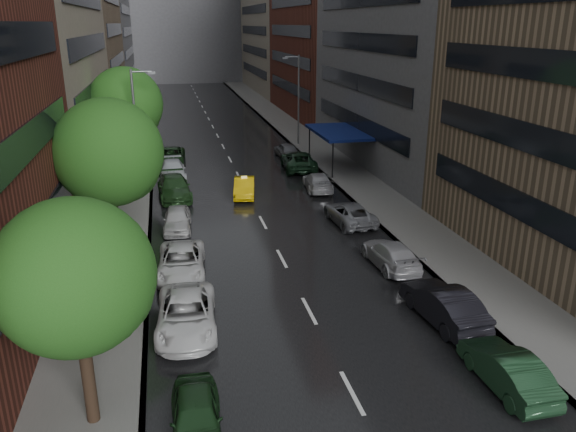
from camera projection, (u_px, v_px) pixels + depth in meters
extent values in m
cube|color=black|center=(219.00, 139.00, 62.00)|extent=(14.00, 140.00, 0.01)
cube|color=gray|center=(135.00, 142.00, 60.15)|extent=(4.00, 140.00, 0.15)
cube|color=gray|center=(298.00, 135.00, 63.79)|extent=(4.00, 140.00, 0.15)
cube|color=#937A5B|center=(81.00, 33.00, 68.30)|extent=(8.00, 28.00, 22.00)
cube|color=slate|center=(405.00, 25.00, 48.18)|extent=(8.00, 28.00, 24.00)
cube|color=gray|center=(275.00, 12.00, 101.08)|extent=(8.00, 32.00, 28.00)
cube|color=slate|center=(184.00, 4.00, 119.56)|extent=(40.00, 14.00, 32.00)
cylinder|color=#382619|center=(87.00, 368.00, 17.36)|extent=(0.40, 0.40, 4.15)
sphere|color=#1E5116|center=(75.00, 277.00, 16.35)|extent=(4.74, 4.74, 4.74)
cylinder|color=#382619|center=(116.00, 220.00, 29.35)|extent=(0.40, 0.40, 4.81)
sphere|color=#1E5116|center=(108.00, 153.00, 28.17)|extent=(5.50, 5.50, 5.50)
cylinder|color=#382619|center=(130.00, 152.00, 44.54)|extent=(0.40, 0.40, 4.99)
sphere|color=#1E5116|center=(126.00, 104.00, 43.32)|extent=(5.70, 5.70, 5.70)
imported|color=yellow|center=(244.00, 187.00, 41.39)|extent=(2.14, 4.37, 1.38)
imported|color=#1B3B1C|center=(196.00, 417.00, 17.32)|extent=(1.68, 3.97, 1.34)
imported|color=white|center=(186.00, 314.00, 23.28)|extent=(2.74, 5.38, 1.46)
imported|color=white|center=(181.00, 262.00, 28.44)|extent=(2.68, 5.22, 1.41)
imported|color=silver|center=(177.00, 220.00, 34.58)|extent=(1.91, 4.19, 1.40)
imported|color=#1F401D|center=(174.00, 187.00, 40.99)|extent=(2.56, 5.59, 1.59)
imported|color=silver|center=(173.00, 170.00, 45.96)|extent=(2.16, 5.11, 1.47)
imported|color=#193618|center=(171.00, 156.00, 51.12)|extent=(2.74, 5.25, 1.41)
imported|color=#1B3B22|center=(507.00, 369.00, 19.62)|extent=(1.58, 4.34, 1.42)
imported|color=black|center=(444.00, 304.00, 23.97)|extent=(2.12, 5.00, 1.60)
imported|color=#A4A3A9|center=(391.00, 254.00, 29.46)|extent=(2.10, 4.78, 1.37)
imported|color=slate|center=(350.00, 213.00, 35.79)|extent=(2.55, 4.98, 1.35)
imported|color=#AAABB0|center=(318.00, 182.00, 42.93)|extent=(2.36, 4.83, 1.35)
imported|color=#17331E|center=(298.00, 161.00, 48.82)|extent=(3.16, 6.00, 1.61)
imported|color=slate|center=(286.00, 150.00, 53.46)|extent=(1.98, 4.26, 1.41)
cylinder|color=gray|center=(136.00, 133.00, 40.44)|extent=(0.18, 0.18, 9.00)
cube|color=gray|center=(152.00, 73.00, 39.35)|extent=(0.50, 0.22, 0.16)
cylinder|color=gray|center=(299.00, 100.00, 57.44)|extent=(0.18, 0.18, 9.00)
cube|color=gray|center=(285.00, 58.00, 55.78)|extent=(0.50, 0.22, 0.16)
cube|color=navy|center=(338.00, 132.00, 48.94)|extent=(4.00, 8.00, 0.25)
cylinder|color=black|center=(333.00, 160.00, 45.60)|extent=(0.12, 0.12, 3.00)
cylinder|color=black|center=(309.00, 141.00, 52.61)|extent=(0.12, 0.12, 3.00)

